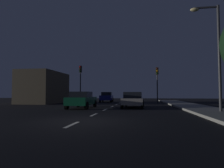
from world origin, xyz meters
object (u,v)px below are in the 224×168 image
(street_lamp_right, at_px, (214,48))
(traffic_signal_left, at_px, (80,77))
(traffic_signal_right, at_px, (157,78))
(car_stopped_ahead, at_px, (133,100))
(car_oncoming_far, at_px, (107,97))
(car_adjacent_lane, at_px, (82,100))

(street_lamp_right, bearing_deg, traffic_signal_left, 136.83)
(traffic_signal_left, bearing_deg, traffic_signal_right, -0.01)
(traffic_signal_left, distance_m, traffic_signal_right, 10.04)
(traffic_signal_left, distance_m, car_stopped_ahead, 10.50)
(traffic_signal_right, xyz_separation_m, car_oncoming_far, (-7.25, 4.57, -2.46))
(traffic_signal_left, height_order, car_adjacent_lane, traffic_signal_left)
(traffic_signal_right, distance_m, car_adjacent_lane, 11.48)
(traffic_signal_right, height_order, street_lamp_right, street_lamp_right)
(traffic_signal_left, xyz_separation_m, street_lamp_right, (12.65, -11.87, 0.72))
(traffic_signal_right, distance_m, car_oncoming_far, 8.92)
(traffic_signal_right, xyz_separation_m, car_stopped_ahead, (-2.80, -7.08, -2.51))
(car_adjacent_lane, bearing_deg, traffic_signal_right, 50.00)
(traffic_signal_left, relative_size, car_adjacent_lane, 1.19)
(traffic_signal_left, distance_m, car_oncoming_far, 6.00)
(traffic_signal_right, bearing_deg, street_lamp_right, -77.58)
(traffic_signal_left, height_order, traffic_signal_right, traffic_signal_left)
(traffic_signal_right, xyz_separation_m, street_lamp_right, (2.61, -11.87, 0.99))
(traffic_signal_left, xyz_separation_m, traffic_signal_right, (10.03, -0.00, -0.27))
(car_oncoming_far, bearing_deg, car_stopped_ahead, -69.05)
(car_adjacent_lane, bearing_deg, car_oncoming_far, 90.22)
(traffic_signal_left, xyz_separation_m, car_stopped_ahead, (7.24, -7.08, -2.78))
(traffic_signal_right, xyz_separation_m, car_adjacent_lane, (-7.20, -8.59, -2.49))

